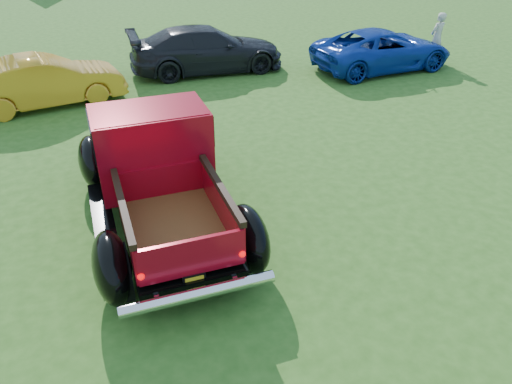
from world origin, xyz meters
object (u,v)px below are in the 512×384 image
Objects in this scene: pickup_truck at (154,165)px; spectator at (437,38)px; show_car_grey at (207,49)px; show_car_blue at (383,50)px; show_car_yellow at (46,81)px.

spectator is at bearing 30.07° from pickup_truck.
show_car_grey reaches higher than show_car_blue.
spectator reaches higher than show_car_blue.
pickup_truck is at bearing 122.09° from show_car_blue.
show_car_blue is 2.22m from spectator.
show_car_yellow is at bearing 109.21° from show_car_grey.
show_car_yellow is 0.83× the size of show_car_grey.
show_car_grey is at bearing -82.35° from show_car_yellow.
show_car_blue is at bearing -15.75° from spectator.
spectator reaches higher than show_car_yellow.
pickup_truck is 12.61m from spectator.
spectator is at bearing -91.20° from show_car_blue.
show_car_grey is at bearing 68.66° from show_car_blue.
pickup_truck reaches higher than show_car_grey.
show_car_yellow is (-1.78, 6.50, -0.27)m from pickup_truck.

